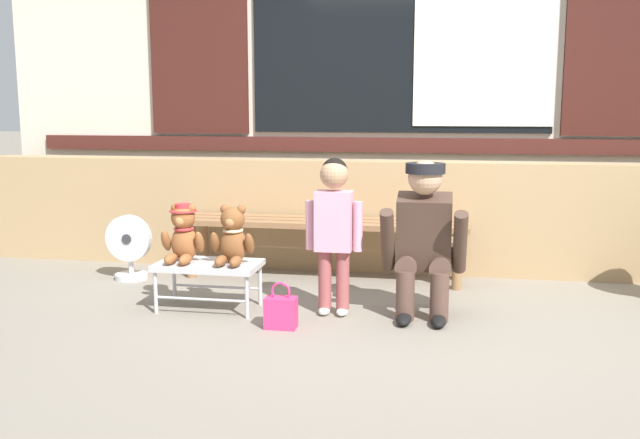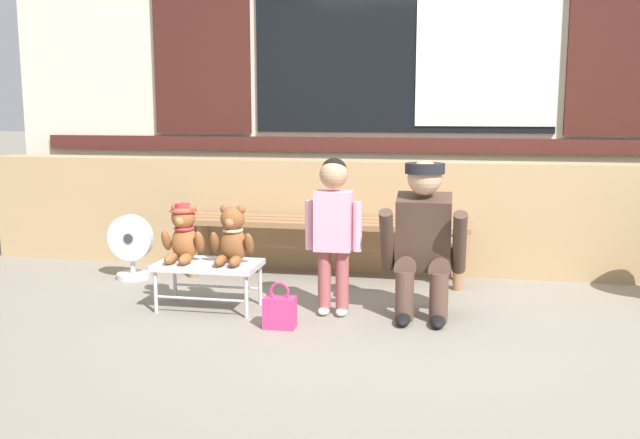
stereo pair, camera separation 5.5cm
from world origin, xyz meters
name	(u,v)px [view 2 (the right image)]	position (x,y,z in m)	size (l,w,h in m)	color
ground_plane	(372,326)	(0.00, 0.00, 0.00)	(60.00, 60.00, 0.00)	gray
brick_low_wall	(395,216)	(0.00, 1.43, 0.42)	(6.66, 0.25, 0.85)	tan
shop_facade	(404,42)	(0.00, 1.94, 1.77)	(6.80, 0.26, 3.54)	beige
wooden_bench_long	(324,229)	(-0.48, 1.06, 0.37)	(2.10, 0.40, 0.44)	#8E6642
small_display_bench	(208,267)	(-1.05, 0.15, 0.27)	(0.64, 0.36, 0.30)	#BCBCC1
teddy_bear_with_hat	(183,234)	(-1.21, 0.15, 0.47)	(0.28, 0.27, 0.36)	#93562D
teddy_bear_plain	(232,237)	(-0.89, 0.15, 0.46)	(0.28, 0.26, 0.36)	brown
child_standing	(334,219)	(-0.26, 0.18, 0.59)	(0.35, 0.18, 0.96)	#994C4C
adult_crouching	(425,239)	(0.28, 0.22, 0.48)	(0.50, 0.49, 0.95)	brown
handbag_on_ground	(280,312)	(-0.52, -0.14, 0.10)	(0.18, 0.11, 0.27)	#E53370
floor_fan	(131,247)	(-1.88, 0.78, 0.24)	(0.34, 0.24, 0.48)	silver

